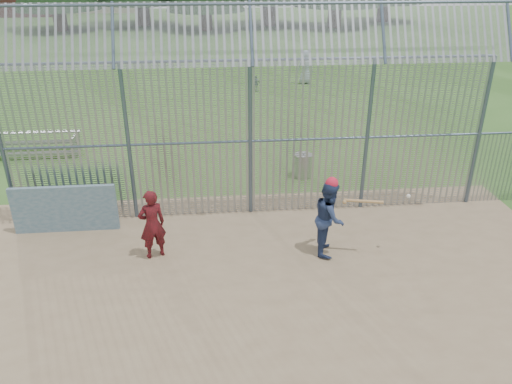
{
  "coord_description": "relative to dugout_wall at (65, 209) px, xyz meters",
  "views": [
    {
      "loc": [
        -0.97,
        -8.28,
        6.23
      ],
      "look_at": [
        0.0,
        2.0,
        1.3
      ],
      "focal_mm": 35.0,
      "sensor_mm": 36.0,
      "label": 1
    }
  ],
  "objects": [
    {
      "name": "ground",
      "position": [
        4.6,
        -2.9,
        -0.62
      ],
      "size": [
        120.0,
        120.0,
        0.0
      ],
      "primitive_type": "plane",
      "color": "#2D511E",
      "rests_on": "ground"
    },
    {
      "name": "dirt_infield",
      "position": [
        4.6,
        -3.4,
        -0.61
      ],
      "size": [
        14.0,
        10.0,
        0.02
      ],
      "primitive_type": "cube",
      "color": "#756047",
      "rests_on": "ground"
    },
    {
      "name": "dugout_wall",
      "position": [
        0.0,
        0.0,
        0.0
      ],
      "size": [
        2.5,
        0.12,
        1.2
      ],
      "primitive_type": "cube",
      "color": "#38566B",
      "rests_on": "dirt_infield"
    },
    {
      "name": "batter",
      "position": [
        6.19,
        -1.54,
        0.27
      ],
      "size": [
        0.81,
        0.96,
        1.74
      ],
      "primitive_type": "imported",
      "rotation": [
        0.0,
        0.0,
        1.37
      ],
      "color": "navy",
      "rests_on": "dirt_infield"
    },
    {
      "name": "onlooker",
      "position": [
        2.25,
        -1.37,
        0.22
      ],
      "size": [
        0.7,
        0.59,
        1.64
      ],
      "primitive_type": "imported",
      "rotation": [
        0.0,
        0.0,
        3.52
      ],
      "color": "maroon",
      "rests_on": "dirt_infield"
    },
    {
      "name": "bg_kid_standing",
      "position": [
        8.73,
        14.92,
        0.25
      ],
      "size": [
        0.86,
        0.56,
        1.75
      ],
      "primitive_type": "imported",
      "rotation": [
        0.0,
        0.0,
        3.15
      ],
      "color": "gray",
      "rests_on": "ground"
    },
    {
      "name": "bg_kid_seated",
      "position": [
        5.97,
        13.5,
        -0.22
      ],
      "size": [
        0.5,
        0.39,
        0.79
      ],
      "primitive_type": "imported",
      "rotation": [
        0.0,
        0.0,
        2.66
      ],
      "color": "slate",
      "rests_on": "ground"
    },
    {
      "name": "batting_gear",
      "position": [
        6.34,
        -1.57,
        1.05
      ],
      "size": [
        1.88,
        0.42,
        0.58
      ],
      "color": "red",
      "rests_on": "ground"
    },
    {
      "name": "trash_can",
      "position": [
        6.4,
        2.75,
        -0.24
      ],
      "size": [
        0.56,
        0.56,
        0.82
      ],
      "color": "gray",
      "rests_on": "ground"
    },
    {
      "name": "bleacher",
      "position": [
        -2.38,
        5.46,
        -0.21
      ],
      "size": [
        3.0,
        0.95,
        0.72
      ],
      "color": "gray",
      "rests_on": "ground"
    },
    {
      "name": "backstop_fence",
      "position": [
        6.41,
        0.53,
        1.74
      ],
      "size": [
        20.09,
        0.81,
        5.3
      ],
      "color": "#47566B",
      "rests_on": "ground"
    }
  ]
}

